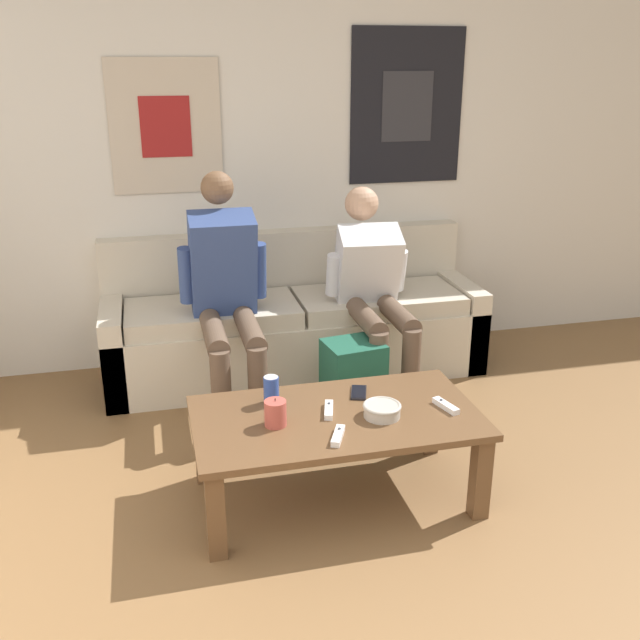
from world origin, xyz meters
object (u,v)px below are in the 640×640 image
(ceramic_bowl, at_px, (382,409))
(game_controller_near_left, at_px, (338,436))
(person_seated_adult, at_px, (226,289))
(drink_can_blue, at_px, (271,390))
(game_controller_near_right, at_px, (446,406))
(couch, at_px, (294,326))
(person_seated_teen, at_px, (373,286))
(pillar_candle, at_px, (275,413))
(backpack, at_px, (354,384))
(cell_phone, at_px, (359,392))
(coffee_table, at_px, (336,428))
(game_controller_far_center, at_px, (329,410))

(ceramic_bowl, xyz_separation_m, game_controller_near_left, (-0.22, -0.13, -0.02))
(person_seated_adult, height_order, ceramic_bowl, person_seated_adult)
(drink_can_blue, relative_size, game_controller_near_right, 0.84)
(couch, relative_size, person_seated_teen, 1.98)
(pillar_candle, bearing_deg, person_seated_teen, 54.69)
(backpack, bearing_deg, game_controller_near_left, -110.51)
(person_seated_adult, relative_size, cell_phone, 8.24)
(ceramic_bowl, bearing_deg, person_seated_teen, 74.13)
(backpack, bearing_deg, couch, 102.90)
(ceramic_bowl, bearing_deg, backpack, 82.53)
(ceramic_bowl, height_order, cell_phone, ceramic_bowl)
(coffee_table, relative_size, game_controller_near_left, 8.17)
(game_controller_near_right, distance_m, cell_phone, 0.39)
(pillar_candle, distance_m, drink_can_blue, 0.20)
(ceramic_bowl, bearing_deg, couch, 92.78)
(couch, relative_size, game_controller_near_left, 15.15)
(couch, bearing_deg, cell_phone, -88.16)
(coffee_table, height_order, game_controller_near_right, game_controller_near_right)
(person_seated_teen, xyz_separation_m, drink_can_blue, (-0.73, -0.86, -0.14))
(backpack, bearing_deg, person_seated_adult, 149.34)
(backpack, xyz_separation_m, game_controller_near_right, (0.19, -0.71, 0.20))
(pillar_candle, height_order, game_controller_far_center, pillar_candle)
(backpack, xyz_separation_m, cell_phone, (-0.12, -0.49, 0.20))
(couch, xyz_separation_m, game_controller_near_left, (-0.15, -1.56, 0.13))
(person_seated_adult, distance_m, person_seated_teen, 0.81)
(ceramic_bowl, distance_m, game_controller_near_right, 0.29)
(person_seated_teen, relative_size, ceramic_bowl, 7.00)
(person_seated_adult, relative_size, ceramic_bowl, 7.77)
(ceramic_bowl, height_order, drink_can_blue, drink_can_blue)
(game_controller_near_left, relative_size, cell_phone, 0.97)
(person_seated_adult, xyz_separation_m, game_controller_near_left, (0.28, -1.20, -0.24))
(game_controller_near_left, height_order, game_controller_near_right, same)
(person_seated_teen, distance_m, game_controller_far_center, 1.14)
(person_seated_adult, height_order, game_controller_near_right, person_seated_adult)
(coffee_table, xyz_separation_m, cell_phone, (0.15, 0.17, 0.07))
(backpack, bearing_deg, pillar_candle, -127.94)
(couch, distance_m, person_seated_teen, 0.60)
(coffee_table, height_order, game_controller_near_left, game_controller_near_left)
(drink_can_blue, bearing_deg, game_controller_near_right, -17.58)
(ceramic_bowl, relative_size, game_controller_near_right, 1.07)
(ceramic_bowl, distance_m, cell_phone, 0.23)
(coffee_table, distance_m, ceramic_bowl, 0.21)
(person_seated_teen, bearing_deg, couch, 138.17)
(coffee_table, distance_m, person_seated_adult, 1.10)
(couch, bearing_deg, game_controller_far_center, -95.71)
(game_controller_near_right, xyz_separation_m, cell_phone, (-0.32, 0.22, -0.01))
(couch, distance_m, pillar_candle, 1.45)
(game_controller_near_left, bearing_deg, game_controller_far_center, 84.92)
(coffee_table, bearing_deg, game_controller_far_center, 135.76)
(pillar_candle, height_order, game_controller_near_right, pillar_candle)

